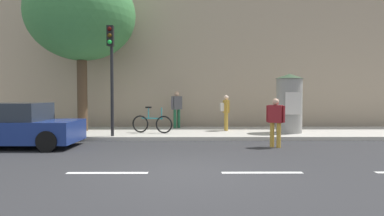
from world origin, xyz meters
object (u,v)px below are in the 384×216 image
at_px(traffic_light, 111,62).
at_px(poster_column, 289,103).
at_px(pedestrian_tallest, 226,110).
at_px(bicycle_leaning, 152,124).
at_px(pedestrian_with_backpack, 276,118).
at_px(parked_car_red, 14,126).
at_px(street_tree, 81,15).
at_px(pedestrian_near_pole, 177,106).

height_order(traffic_light, poster_column, traffic_light).
bearing_deg(pedestrian_tallest, bicycle_leaning, -164.21).
height_order(traffic_light, pedestrian_with_backpack, traffic_light).
relative_size(traffic_light, parked_car_red, 1.03).
relative_size(poster_column, street_tree, 0.35).
distance_m(street_tree, parked_car_red, 5.85).
bearing_deg(pedestrian_near_pole, traffic_light, -126.67).
height_order(poster_column, bicycle_leaning, poster_column).
xyz_separation_m(pedestrian_near_pole, parked_car_red, (-5.15, -4.78, -0.50)).
bearing_deg(traffic_light, parked_car_red, -149.76).
distance_m(pedestrian_tallest, parked_car_red, 8.21).
relative_size(pedestrian_tallest, parked_car_red, 0.39).
bearing_deg(traffic_light, bicycle_leaning, 38.28).
xyz_separation_m(poster_column, pedestrian_tallest, (-2.56, 0.82, -0.32)).
xyz_separation_m(poster_column, parked_car_red, (-9.91, -2.82, -0.69)).
bearing_deg(bicycle_leaning, pedestrian_with_backpack, -32.56).
bearing_deg(street_tree, pedestrian_tallest, 0.20).
bearing_deg(street_tree, parked_car_red, -106.47).
xyz_separation_m(poster_column, pedestrian_with_backpack, (-1.31, -2.87, -0.43)).
bearing_deg(poster_column, traffic_light, -170.58).
distance_m(pedestrian_with_backpack, pedestrian_tallest, 3.90).
relative_size(pedestrian_near_pole, bicycle_leaning, 1.02).
distance_m(traffic_light, pedestrian_tallest, 5.31).
distance_m(poster_column, pedestrian_with_backpack, 3.19).
height_order(pedestrian_with_backpack, bicycle_leaning, pedestrian_with_backpack).
height_order(street_tree, pedestrian_tallest, street_tree).
relative_size(traffic_light, poster_column, 1.70).
bearing_deg(pedestrian_tallest, pedestrian_with_backpack, -71.34).
relative_size(traffic_light, pedestrian_tallest, 2.66).
bearing_deg(pedestrian_near_pole, parked_car_red, -137.14).
xyz_separation_m(poster_column, bicycle_leaning, (-5.70, -0.07, -0.85)).
distance_m(traffic_light, parked_car_red, 3.95).
xyz_separation_m(poster_column, pedestrian_near_pole, (-4.77, 1.96, -0.19)).
bearing_deg(pedestrian_tallest, parked_car_red, -153.71).
relative_size(pedestrian_with_backpack, bicycle_leaning, 0.94).
height_order(poster_column, pedestrian_near_pole, poster_column).
xyz_separation_m(pedestrian_with_backpack, pedestrian_near_pole, (-3.45, 4.83, 0.25)).
relative_size(street_tree, bicycle_leaning, 4.09).
xyz_separation_m(pedestrian_with_backpack, parked_car_red, (-8.60, 0.06, -0.26)).
bearing_deg(parked_car_red, traffic_light, 30.24).
height_order(pedestrian_near_pole, parked_car_red, pedestrian_near_pole).
bearing_deg(traffic_light, pedestrian_near_pole, 53.33).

